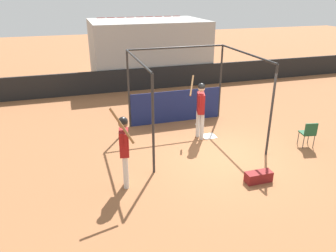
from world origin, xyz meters
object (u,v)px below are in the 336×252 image
player_waiting (124,145)px  equipment_bag (259,177)px  player_batter (200,105)px  baseball (196,124)px  folding_chair (309,132)px

player_waiting → equipment_bag: bearing=86.7°
player_batter → equipment_bag: (0.44, -2.97, -1.02)m
equipment_bag → player_waiting: bearing=166.3°
equipment_bag → baseball: 4.01m
player_batter → player_waiting: bearing=144.6°
player_waiting → equipment_bag: (3.30, -0.80, -1.01)m
player_waiting → folding_chair: player_waiting is taller
player_waiting → baseball: player_waiting is taller
player_batter → baseball: (0.30, 1.03, -1.12)m
player_waiting → equipment_bag: size_ratio=3.15×
baseball → player_batter: bearing=-106.2°
player_batter → player_waiting: player_waiting is taller
player_waiting → folding_chair: 5.90m
equipment_bag → baseball: (-0.14, 4.00, -0.10)m
player_waiting → equipment_bag: 3.55m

